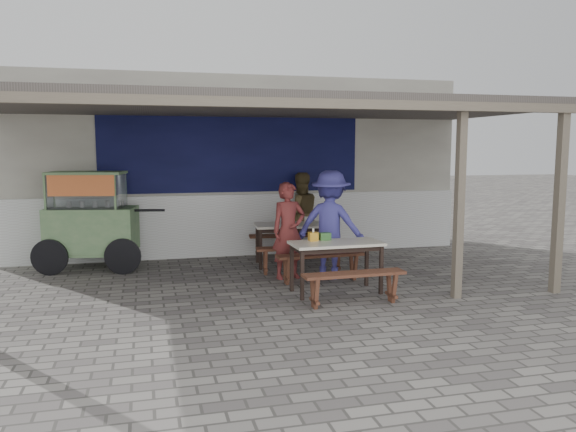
% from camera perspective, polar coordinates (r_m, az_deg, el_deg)
% --- Properties ---
extents(ground, '(60.00, 60.00, 0.00)m').
position_cam_1_polar(ground, '(8.29, -0.87, -7.77)').
color(ground, slate).
rests_on(ground, ground).
extents(back_wall, '(9.00, 1.28, 3.50)m').
position_cam_1_polar(back_wall, '(11.53, -5.08, 5.02)').
color(back_wall, beige).
rests_on(back_wall, ground).
extents(warung_roof, '(9.00, 4.21, 2.81)m').
position_cam_1_polar(warung_roof, '(8.92, -2.18, 10.87)').
color(warung_roof, '#4F4843').
rests_on(warung_roof, ground).
extents(table_left, '(1.49, 0.85, 0.75)m').
position_cam_1_polar(table_left, '(10.06, 0.73, -1.24)').
color(table_left, silver).
rests_on(table_left, ground).
extents(bench_left_street, '(1.55, 0.43, 0.45)m').
position_cam_1_polar(bench_left_street, '(9.44, 1.40, -3.82)').
color(bench_left_street, brown).
rests_on(bench_left_street, ground).
extents(bench_left_wall, '(1.55, 0.43, 0.45)m').
position_cam_1_polar(bench_left_wall, '(10.78, 0.13, -2.47)').
color(bench_left_wall, brown).
rests_on(bench_left_wall, ground).
extents(table_right, '(1.33, 0.66, 0.75)m').
position_cam_1_polar(table_right, '(8.16, 4.92, -3.22)').
color(table_right, silver).
rests_on(table_right, ground).
extents(bench_right_street, '(1.42, 0.31, 0.45)m').
position_cam_1_polar(bench_right_street, '(7.61, 6.73, -6.55)').
color(bench_right_street, brown).
rests_on(bench_right_street, ground).
extents(bench_right_wall, '(1.42, 0.31, 0.45)m').
position_cam_1_polar(bench_right_wall, '(8.86, 3.34, -4.58)').
color(bench_right_wall, brown).
rests_on(bench_right_wall, ground).
extents(vendor_cart, '(2.19, 1.11, 1.70)m').
position_cam_1_polar(vendor_cart, '(10.21, -19.43, -0.09)').
color(vendor_cart, '#7A9A66').
rests_on(vendor_cart, ground).
extents(patron_street_side, '(0.62, 0.45, 1.56)m').
position_cam_1_polar(patron_street_side, '(9.02, 0.07, -1.50)').
color(patron_street_side, maroon).
rests_on(patron_street_side, ground).
extents(patron_wall_side, '(0.81, 0.64, 1.63)m').
position_cam_1_polar(patron_wall_side, '(10.96, 1.24, 0.19)').
color(patron_wall_side, brown).
rests_on(patron_wall_side, ground).
extents(patron_right_table, '(1.30, 1.18, 1.75)m').
position_cam_1_polar(patron_right_table, '(9.07, 4.34, -0.88)').
color(patron_right_table, '#423E99').
rests_on(patron_right_table, ground).
extents(tissue_box, '(0.13, 0.13, 0.13)m').
position_cam_1_polar(tissue_box, '(8.22, 2.57, -2.09)').
color(tissue_box, gold).
rests_on(tissue_box, table_right).
extents(donation_box, '(0.17, 0.11, 0.11)m').
position_cam_1_polar(donation_box, '(8.31, 3.77, -2.07)').
color(donation_box, '#366D30').
rests_on(donation_box, table_right).
extents(condiment_jar, '(0.08, 0.08, 0.09)m').
position_cam_1_polar(condiment_jar, '(10.32, 1.90, -0.33)').
color(condiment_jar, silver).
rests_on(condiment_jar, table_left).
extents(condiment_bowl, '(0.23, 0.23, 0.04)m').
position_cam_1_polar(condiment_bowl, '(10.14, 0.13, -0.60)').
color(condiment_bowl, white).
rests_on(condiment_bowl, table_left).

